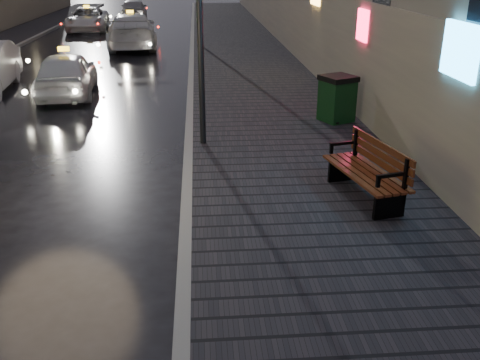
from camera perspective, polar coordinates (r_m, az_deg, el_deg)
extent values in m
plane|color=black|center=(7.63, -17.58, -12.04)|extent=(120.00, 120.00, 0.00)
cube|color=black|center=(27.52, 0.00, 13.89)|extent=(4.60, 58.00, 0.15)
cube|color=slate|center=(27.44, -5.15, 13.78)|extent=(0.20, 58.00, 0.15)
cube|color=slate|center=(28.93, -23.50, 12.51)|extent=(0.20, 58.00, 0.15)
cylinder|color=black|center=(12.22, -4.26, 15.18)|extent=(0.14, 0.14, 5.00)
cube|color=black|center=(9.30, 15.64, -2.62)|extent=(0.57, 0.19, 0.46)
cube|color=black|center=(9.28, 17.21, -0.17)|extent=(0.08, 0.08, 0.80)
cube|color=black|center=(9.06, 15.69, 0.47)|extent=(0.48, 0.16, 0.06)
cube|color=black|center=(10.65, 10.84, 1.09)|extent=(0.57, 0.19, 0.46)
cube|color=black|center=(10.63, 12.20, 3.23)|extent=(0.08, 0.08, 0.80)
cube|color=black|center=(10.44, 10.78, 3.86)|extent=(0.48, 0.16, 0.06)
cube|color=#3E1E0D|center=(9.86, 13.21, 0.76)|extent=(1.14, 2.16, 0.05)
cube|color=#3E1E0D|center=(9.89, 14.76, 2.71)|extent=(0.49, 2.02, 0.46)
cube|color=black|center=(14.64, 10.29, 8.30)|extent=(0.98, 0.98, 1.08)
cube|color=black|center=(14.51, 10.46, 10.63)|extent=(1.06, 1.06, 0.14)
imported|color=silver|center=(18.74, -18.01, 10.75)|extent=(2.08, 4.39, 1.45)
imported|color=silver|center=(28.44, -11.52, 15.33)|extent=(3.03, 6.12, 1.71)
imported|color=silver|center=(36.29, -15.93, 16.17)|extent=(2.70, 5.24, 1.41)
imported|color=gray|center=(41.79, -11.27, 17.41)|extent=(2.14, 4.68, 1.56)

